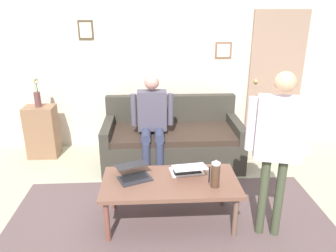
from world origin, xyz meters
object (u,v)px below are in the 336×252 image
Objects in this scene: coffee_table at (170,185)px; person_standing at (279,136)px; laptop_center at (188,170)px; interior_door at (275,80)px; flower_vase at (37,96)px; side_shelf at (42,132)px; laptop_left at (134,174)px; couch at (172,141)px; french_press at (215,175)px; person_seated at (152,118)px.

coffee_table is 1.13m from person_standing.
laptop_center is 0.97m from person_standing.
flower_vase is at bearing 5.23° from interior_door.
laptop_left is at bearing 131.17° from side_shelf.
person_standing reaches higher than couch.
person_seated reaches higher than french_press.
person_standing reaches higher than side_shelf.
coffee_table is at bearing 85.37° from couch.
couch is 1.40m from coffee_table.
side_shelf is at bearing -18.04° from person_seated.
interior_door is 1.60× the size of person_seated.
laptop_center is 2.49m from side_shelf.
couch is 1.41m from laptop_left.
side_shelf reaches higher than coffee_table.
interior_door reaches higher than laptop_center.
laptop_left is 1.45× the size of french_press.
coffee_table is 4.84× the size of french_press.
interior_door is 7.39× the size of french_press.
laptop_center is (-0.19, -0.13, 0.09)m from coffee_table.
couch is 4.64× the size of laptop_left.
french_press is 0.63× the size of flower_vase.
coffee_table is 1.78× the size of side_shelf.
flower_vase reaches higher than coffee_table.
person_seated is at bearing -100.46° from laptop_left.
laptop_left is (0.36, -0.08, 0.09)m from coffee_table.
person_standing is at bearing 70.30° from interior_door.
interior_door is at bearing -109.70° from person_standing.
flower_vase is (1.94, -1.55, 0.40)m from laptop_center.
interior_door is 2.48m from laptop_center.
laptop_left is 0.53× the size of side_shelf.
interior_door is at bearing -130.87° from coffee_table.
laptop_center is 0.86× the size of flower_vase.
laptop_left is at bearing 5.39° from laptop_center.
interior_door is at bearing -129.59° from laptop_center.
interior_door is at bearing -174.77° from flower_vase.
coffee_table is (0.11, 1.39, 0.12)m from couch.
interior_door is at bearing -156.08° from person_seated.
interior_door is 2.89m from laptop_left.
person_standing reaches higher than coffee_table.
person_standing is (-0.74, 0.37, 0.50)m from laptop_center.
interior_door is at bearing -159.28° from couch.
flower_vase is (3.49, 0.32, -0.11)m from interior_door.
person_standing is at bearing 128.01° from person_seated.
person_standing is at bearing 153.75° from laptop_center.
laptop_center is at bearing -174.61° from laptop_left.
person_standing is (0.80, 2.24, -0.01)m from interior_door.
couch is 1.46× the size of person_seated.
coffee_table is 0.25m from laptop_center.
interior_door is 1.53× the size of coffee_table.
interior_door reaches higher than side_shelf.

